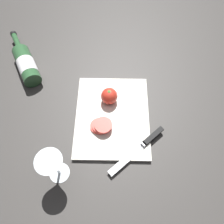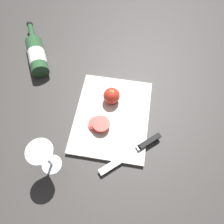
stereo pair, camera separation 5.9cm
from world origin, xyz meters
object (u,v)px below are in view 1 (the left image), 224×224
(wine_bottle, at_px, (26,64))
(wine_glass, at_px, (52,165))
(tomato_slice_stack_near, at_px, (101,126))
(knife, at_px, (146,141))
(whole_tomato, at_px, (109,96))

(wine_bottle, height_order, wine_glass, wine_glass)
(wine_glass, bearing_deg, tomato_slice_stack_near, 140.63)
(wine_glass, height_order, tomato_slice_stack_near, wine_glass)
(wine_bottle, distance_m, wine_glass, 0.52)
(knife, height_order, tomato_slice_stack_near, tomato_slice_stack_near)
(wine_glass, relative_size, knife, 0.75)
(tomato_slice_stack_near, bearing_deg, wine_bottle, -130.10)
(knife, bearing_deg, wine_bottle, -75.37)
(wine_bottle, relative_size, knife, 1.44)
(whole_tomato, bearing_deg, wine_glass, -30.06)
(wine_bottle, height_order, whole_tomato, whole_tomato)
(wine_glass, distance_m, tomato_slice_stack_near, 0.24)
(wine_glass, xyz_separation_m, tomato_slice_stack_near, (-0.18, 0.15, -0.08))
(wine_bottle, xyz_separation_m, knife, (0.36, 0.53, -0.02))
(wine_bottle, height_order, tomato_slice_stack_near, wine_bottle)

